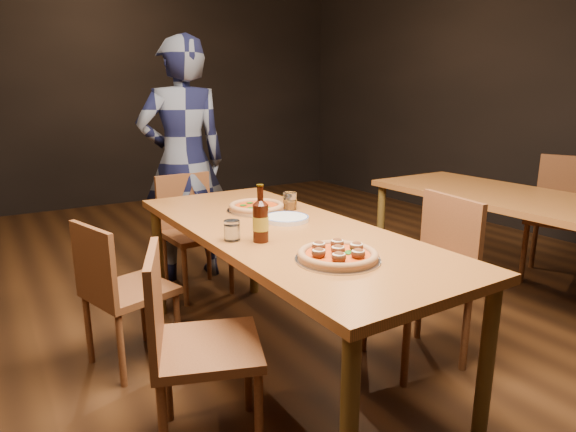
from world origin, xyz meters
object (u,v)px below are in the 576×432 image
chair_main_nw (208,346)px  chair_main_e (416,279)px  table_main (283,242)px  beer_bottle (261,222)px  water_glass (232,230)px  chair_nbr_right (562,218)px  pizza_meatball (338,255)px  chair_main_sw (130,289)px  chair_end (196,233)px  diner (184,162)px  plate_stack (286,219)px  amber_glass (290,201)px  table_right (523,208)px  pizza_margherita (257,207)px

chair_main_nw → chair_main_e: 1.16m
table_main → chair_main_e: (0.61, -0.32, -0.22)m
table_main → beer_bottle: 0.29m
water_glass → chair_nbr_right: bearing=-0.8°
chair_main_e → pizza_meatball: chair_main_e is taller
chair_main_sw → beer_bottle: bearing=-159.6°
chair_end → diner: bearing=76.7°
chair_end → plate_stack: size_ratio=3.72×
chair_main_e → chair_end: chair_main_e is taller
plate_stack → beer_bottle: 0.39m
chair_main_e → pizza_meatball: (-0.68, -0.20, 0.31)m
amber_glass → chair_main_nw: bearing=-140.8°
chair_main_e → chair_main_nw: bearing=-80.4°
chair_main_nw → diner: (0.61, 1.83, 0.47)m
table_main → table_right: (1.70, -0.20, 0.00)m
table_right → pizza_margherita: (-1.63, 0.59, 0.09)m
chair_main_e → beer_bottle: (-0.81, 0.18, 0.38)m
beer_bottle → diner: (0.26, 1.64, 0.06)m
chair_main_sw → amber_glass: bearing=-115.2°
pizza_margherita → amber_glass: 0.19m
table_main → chair_nbr_right: 2.41m
chair_main_sw → chair_nbr_right: 3.09m
chair_main_sw → pizza_margherita: chair_main_sw is taller
table_main → amber_glass: 0.41m
chair_main_sw → amber_glass: (0.89, -0.14, 0.39)m
table_main → pizza_meatball: bearing=-97.4°
chair_main_e → diner: size_ratio=0.51×
chair_main_e → chair_nbr_right: bearing=106.4°
chair_main_sw → beer_bottle: 0.86m
table_right → plate_stack: size_ratio=8.50×
water_glass → pizza_meatball: bearing=-63.5°
plate_stack → table_main: bearing=-129.6°
water_glass → diner: 1.60m
pizza_margherita → diner: 1.12m
chair_main_e → pizza_margherita: bearing=-133.4°
table_main → plate_stack: size_ratio=8.50×
pizza_margherita → water_glass: 0.58m
water_glass → beer_bottle: bearing=-41.0°
chair_end → diner: (0.06, 0.34, 0.46)m
table_right → pizza_meatball: pizza_meatball is taller
chair_nbr_right → pizza_margherita: size_ratio=2.94×
chair_main_e → diner: bearing=-154.2°
water_glass → amber_glass: bearing=34.2°
amber_glass → diner: (-0.18, 1.19, 0.10)m
chair_main_e → chair_end: 1.60m
chair_main_sw → table_main: bearing=-141.4°
chair_nbr_right → beer_bottle: bearing=-109.6°
chair_nbr_right → pizza_margherita: bearing=-122.3°
water_glass → amber_glass: (0.54, 0.37, 0.00)m
chair_main_nw → diner: bearing=2.5°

